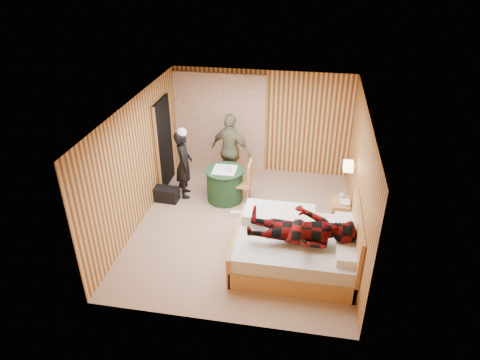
% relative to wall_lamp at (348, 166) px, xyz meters
% --- Properties ---
extents(floor, '(4.20, 5.00, 0.01)m').
position_rel_wall_lamp_xyz_m(floor, '(-1.92, -0.45, -1.30)').
color(floor, tan).
rests_on(floor, ground).
extents(ceiling, '(4.20, 5.00, 0.01)m').
position_rel_wall_lamp_xyz_m(ceiling, '(-1.92, -0.45, 1.20)').
color(ceiling, white).
rests_on(ceiling, wall_back).
extents(wall_back, '(4.20, 0.02, 2.50)m').
position_rel_wall_lamp_xyz_m(wall_back, '(-1.92, 2.05, -0.05)').
color(wall_back, '#F4B65D').
rests_on(wall_back, floor).
extents(wall_left, '(0.02, 5.00, 2.50)m').
position_rel_wall_lamp_xyz_m(wall_left, '(-4.02, -0.45, -0.05)').
color(wall_left, '#F4B65D').
rests_on(wall_left, floor).
extents(wall_right, '(0.02, 5.00, 2.50)m').
position_rel_wall_lamp_xyz_m(wall_right, '(0.18, -0.45, -0.05)').
color(wall_right, '#F4B65D').
rests_on(wall_right, floor).
extents(curtain, '(2.20, 0.08, 2.40)m').
position_rel_wall_lamp_xyz_m(curtain, '(-2.92, 1.98, -0.10)').
color(curtain, beige).
rests_on(curtain, floor).
extents(doorway, '(0.06, 0.90, 2.05)m').
position_rel_wall_lamp_xyz_m(doorway, '(-3.98, 0.95, -0.28)').
color(doorway, black).
rests_on(doorway, floor).
extents(wall_lamp, '(0.26, 0.24, 0.16)m').
position_rel_wall_lamp_xyz_m(wall_lamp, '(0.00, 0.00, 0.00)').
color(wall_lamp, gold).
rests_on(wall_lamp, wall_right).
extents(bed, '(2.15, 1.70, 1.17)m').
position_rel_wall_lamp_xyz_m(bed, '(-0.80, -1.38, -0.96)').
color(bed, '#ECA660').
rests_on(bed, floor).
extents(nightstand, '(0.38, 0.52, 0.50)m').
position_rel_wall_lamp_xyz_m(nightstand, '(-0.04, 0.02, -1.04)').
color(nightstand, '#ECA660').
rests_on(nightstand, floor).
extents(round_table, '(0.84, 0.84, 0.74)m').
position_rel_wall_lamp_xyz_m(round_table, '(-2.50, 0.49, -0.93)').
color(round_table, '#1E4327').
rests_on(round_table, floor).
extents(chair_far, '(0.44, 0.44, 0.93)m').
position_rel_wall_lamp_xyz_m(chair_far, '(-2.51, 1.15, -0.76)').
color(chair_far, '#ECA660').
rests_on(chair_far, floor).
extents(chair_near, '(0.44, 0.44, 0.97)m').
position_rel_wall_lamp_xyz_m(chair_near, '(-2.06, 0.45, -0.74)').
color(chair_near, '#ECA660').
rests_on(chair_near, floor).
extents(duffel_bag, '(0.57, 0.33, 0.31)m').
position_rel_wall_lamp_xyz_m(duffel_bag, '(-3.77, 0.21, -1.14)').
color(duffel_bag, black).
rests_on(duffel_bag, floor).
extents(sneaker_left, '(0.27, 0.17, 0.11)m').
position_rel_wall_lamp_xyz_m(sneaker_left, '(-2.13, -0.13, -1.24)').
color(sneaker_left, white).
rests_on(sneaker_left, floor).
extents(sneaker_right, '(0.27, 0.17, 0.11)m').
position_rel_wall_lamp_xyz_m(sneaker_right, '(-1.91, -0.14, -1.24)').
color(sneaker_right, white).
rests_on(sneaker_right, floor).
extents(woman_standing, '(0.52, 0.65, 1.54)m').
position_rel_wall_lamp_xyz_m(woman_standing, '(-3.41, 0.52, -0.53)').
color(woman_standing, black).
rests_on(woman_standing, floor).
extents(man_at_table, '(1.09, 0.75, 1.72)m').
position_rel_wall_lamp_xyz_m(man_at_table, '(-2.50, 1.19, -0.44)').
color(man_at_table, '#676344').
rests_on(man_at_table, floor).
extents(man_on_bed, '(0.86, 0.67, 1.77)m').
position_rel_wall_lamp_xyz_m(man_on_bed, '(-0.77, -1.61, -0.29)').
color(man_on_bed, '#68090A').
rests_on(man_on_bed, bed).
extents(book_lower, '(0.24, 0.27, 0.02)m').
position_rel_wall_lamp_xyz_m(book_lower, '(-0.04, -0.03, -0.79)').
color(book_lower, white).
rests_on(book_lower, nightstand).
extents(book_upper, '(0.21, 0.26, 0.02)m').
position_rel_wall_lamp_xyz_m(book_upper, '(-0.04, -0.03, -0.77)').
color(book_upper, white).
rests_on(book_upper, nightstand).
extents(cup_nightstand, '(0.12, 0.12, 0.09)m').
position_rel_wall_lamp_xyz_m(cup_nightstand, '(-0.04, 0.15, -0.75)').
color(cup_nightstand, white).
rests_on(cup_nightstand, nightstand).
extents(cup_table, '(0.16, 0.16, 0.10)m').
position_rel_wall_lamp_xyz_m(cup_table, '(-2.40, 0.44, -0.51)').
color(cup_table, white).
rests_on(cup_table, round_table).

